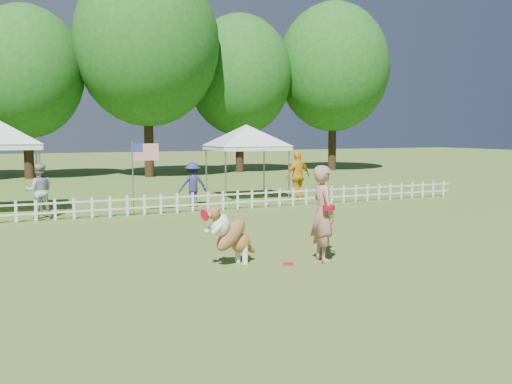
# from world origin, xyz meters

# --- Properties ---
(ground) EXTENTS (120.00, 120.00, 0.00)m
(ground) POSITION_xyz_m (0.00, 0.00, 0.00)
(ground) COLOR #396720
(ground) RESTS_ON ground
(picket_fence) EXTENTS (22.00, 0.08, 0.60)m
(picket_fence) POSITION_xyz_m (0.00, 7.00, 0.30)
(picket_fence) COLOR silver
(picket_fence) RESTS_ON ground
(handler) EXTENTS (0.53, 0.72, 1.82)m
(handler) POSITION_xyz_m (0.85, -0.41, 0.91)
(handler) COLOR #A37261
(handler) RESTS_ON ground
(dog) EXTENTS (1.16, 0.70, 1.14)m
(dog) POSITION_xyz_m (-0.85, -0.01, 0.57)
(dog) COLOR brown
(dog) RESTS_ON ground
(frisbee_on_turf) EXTENTS (0.25, 0.25, 0.02)m
(frisbee_on_turf) POSITION_xyz_m (0.11, -0.39, 0.01)
(frisbee_on_turf) COLOR red
(frisbee_on_turf) RESTS_ON ground
(canopy_tent_right) EXTENTS (2.73, 2.73, 2.65)m
(canopy_tent_right) POSITION_xyz_m (3.67, 9.52, 1.32)
(canopy_tent_right) COLOR silver
(canopy_tent_right) RESTS_ON ground
(flag_pole) EXTENTS (0.83, 0.14, 2.15)m
(flag_pole) POSITION_xyz_m (-1.04, 7.14, 1.08)
(flag_pole) COLOR gray
(flag_pole) RESTS_ON ground
(spectator_a) EXTENTS (0.80, 0.64, 1.56)m
(spectator_a) POSITION_xyz_m (-3.59, 7.59, 0.78)
(spectator_a) COLOR #97979C
(spectator_a) RESTS_ON ground
(spectator_b) EXTENTS (0.96, 0.59, 1.45)m
(spectator_b) POSITION_xyz_m (1.18, 8.24, 0.73)
(spectator_b) COLOR navy
(spectator_b) RESTS_ON ground
(spectator_c) EXTENTS (1.08, 0.58, 1.76)m
(spectator_c) POSITION_xyz_m (5.05, 8.11, 0.88)
(spectator_c) COLOR orange
(spectator_c) RESTS_ON ground
(tree_center_left) EXTENTS (6.00, 6.00, 9.80)m
(tree_center_left) POSITION_xyz_m (-3.00, 22.50, 4.90)
(tree_center_left) COLOR #1B4E16
(tree_center_left) RESTS_ON ground
(tree_center_right) EXTENTS (7.60, 7.60, 12.60)m
(tree_center_right) POSITION_xyz_m (3.00, 21.00, 6.30)
(tree_center_right) COLOR #1B4E16
(tree_center_right) RESTS_ON ground
(tree_right) EXTENTS (6.20, 6.20, 10.40)m
(tree_right) POSITION_xyz_m (9.00, 22.50, 5.20)
(tree_right) COLOR #1B4E16
(tree_right) RESTS_ON ground
(tree_far_right) EXTENTS (7.00, 7.00, 11.40)m
(tree_far_right) POSITION_xyz_m (15.00, 21.50, 5.70)
(tree_far_right) COLOR #1B4E16
(tree_far_right) RESTS_ON ground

